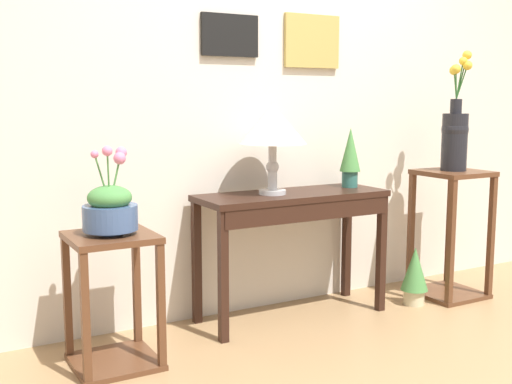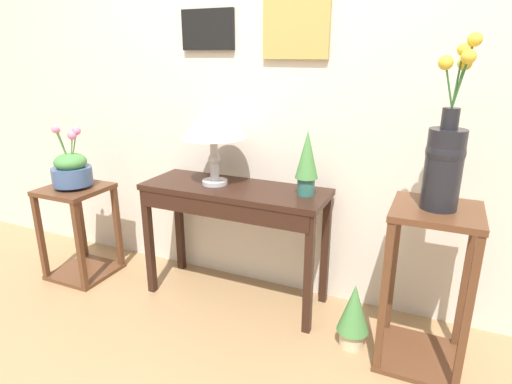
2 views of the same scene
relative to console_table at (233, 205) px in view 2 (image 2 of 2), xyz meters
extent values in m
cube|color=beige|center=(0.08, 0.32, 0.77)|extent=(9.00, 0.10, 2.80)
cube|color=black|center=(-0.28, 0.25, 1.00)|extent=(0.35, 0.02, 0.24)
cube|color=#AA7C93|center=(-0.28, 0.25, 1.00)|extent=(0.28, 0.01, 0.19)
cube|color=tan|center=(0.28, 0.25, 0.99)|extent=(0.39, 0.02, 0.32)
cube|color=#5F98AF|center=(0.28, 0.25, 0.99)|extent=(0.31, 0.01, 0.25)
cube|color=black|center=(0.00, 0.02, 0.09)|extent=(1.12, 0.41, 0.03)
cube|color=black|center=(0.00, -0.16, 0.03)|extent=(1.06, 0.03, 0.10)
cube|color=black|center=(-0.53, -0.15, -0.28)|extent=(0.04, 0.04, 0.71)
cube|color=black|center=(0.53, -0.15, -0.28)|extent=(0.05, 0.04, 0.71)
cube|color=black|center=(-0.53, 0.19, -0.28)|extent=(0.04, 0.04, 0.71)
cube|color=black|center=(0.53, 0.19, -0.28)|extent=(0.05, 0.04, 0.71)
cylinder|color=#B7B7BC|center=(-0.13, 0.02, 0.12)|extent=(0.15, 0.15, 0.02)
cylinder|color=#B7B7BC|center=(-0.13, 0.02, 0.20)|extent=(0.05, 0.05, 0.13)
sphere|color=#B7B7BC|center=(-0.13, 0.02, 0.27)|extent=(0.07, 0.07, 0.07)
cylinder|color=#B7B7BC|center=(-0.13, 0.02, 0.33)|extent=(0.05, 0.05, 0.13)
cone|color=beige|center=(-0.13, 0.02, 0.51)|extent=(0.38, 0.38, 0.22)
cylinder|color=#2D665B|center=(0.43, 0.05, 0.16)|extent=(0.10, 0.10, 0.10)
cone|color=#478442|center=(0.43, 0.05, 0.34)|extent=(0.13, 0.13, 0.27)
cube|color=#56331E|center=(-1.12, -0.15, 0.00)|extent=(0.40, 0.40, 0.03)
cube|color=#56331E|center=(-1.12, -0.15, -0.62)|extent=(0.40, 0.40, 0.03)
cube|color=#56331E|center=(-1.29, -0.33, -0.31)|extent=(0.04, 0.03, 0.59)
cube|color=#56331E|center=(-0.94, -0.33, -0.31)|extent=(0.04, 0.03, 0.59)
cube|color=#56331E|center=(-1.29, 0.02, -0.31)|extent=(0.04, 0.04, 0.59)
cube|color=#56331E|center=(-0.94, 0.02, -0.31)|extent=(0.04, 0.04, 0.59)
cylinder|color=#3D5684|center=(-1.12, -0.15, 0.03)|extent=(0.12, 0.12, 0.02)
cylinder|color=#3D5684|center=(-1.12, -0.15, 0.09)|extent=(0.26, 0.26, 0.12)
ellipsoid|color=#478442|center=(-1.12, -0.15, 0.19)|extent=(0.21, 0.21, 0.11)
cylinder|color=#478442|center=(-1.13, -0.18, 0.28)|extent=(0.03, 0.07, 0.26)
sphere|color=pink|center=(-1.14, -0.21, 0.41)|extent=(0.05, 0.05, 0.05)
cylinder|color=#478442|center=(-1.09, -0.15, 0.26)|extent=(0.06, 0.01, 0.22)
sphere|color=pink|center=(-1.06, -0.16, 0.37)|extent=(0.06, 0.06, 0.06)
cylinder|color=#478442|center=(-1.08, -0.14, 0.27)|extent=(0.08, 0.03, 0.25)
sphere|color=pink|center=(-1.05, -0.13, 0.40)|extent=(0.05, 0.05, 0.05)
cylinder|color=#478442|center=(-1.15, -0.16, 0.27)|extent=(0.07, 0.02, 0.24)
sphere|color=pink|center=(-1.18, -0.16, 0.39)|extent=(0.04, 0.04, 0.04)
cube|color=#56331E|center=(1.12, -0.13, 0.18)|extent=(0.40, 0.40, 0.03)
cube|color=#56331E|center=(1.12, -0.13, -0.62)|extent=(0.40, 0.40, 0.03)
cube|color=#56331E|center=(0.94, -0.31, -0.22)|extent=(0.03, 0.03, 0.77)
cube|color=#56331E|center=(1.29, -0.31, -0.22)|extent=(0.04, 0.03, 0.77)
cube|color=#56331E|center=(0.94, 0.04, -0.22)|extent=(0.03, 0.04, 0.77)
cube|color=#56331E|center=(1.29, 0.04, -0.22)|extent=(0.04, 0.04, 0.77)
cylinder|color=black|center=(1.12, -0.13, 0.38)|extent=(0.16, 0.16, 0.36)
sphere|color=black|center=(1.12, -0.13, 0.46)|extent=(0.17, 0.17, 0.17)
cylinder|color=black|center=(1.12, -0.13, 0.60)|extent=(0.07, 0.07, 0.09)
cylinder|color=#2D662D|center=(1.14, -0.14, 0.78)|extent=(0.06, 0.04, 0.27)
sphere|color=gold|center=(1.16, -0.16, 0.92)|extent=(0.06, 0.06, 0.06)
cylinder|color=#2D662D|center=(1.13, -0.10, 0.74)|extent=(0.04, 0.06, 0.18)
sphere|color=gold|center=(1.14, -0.08, 0.83)|extent=(0.06, 0.06, 0.06)
cylinder|color=#2D662D|center=(1.09, -0.15, 0.74)|extent=(0.06, 0.04, 0.18)
sphere|color=gold|center=(1.07, -0.16, 0.83)|extent=(0.06, 0.06, 0.06)
cylinder|color=#2D662D|center=(1.12, -0.15, 0.76)|extent=(0.02, 0.04, 0.23)
sphere|color=gold|center=(1.13, -0.16, 0.88)|extent=(0.05, 0.05, 0.05)
cylinder|color=#2D662D|center=(1.13, -0.15, 0.75)|extent=(0.04, 0.06, 0.21)
sphere|color=gold|center=(1.15, -0.18, 0.85)|extent=(0.06, 0.06, 0.06)
cylinder|color=beige|center=(0.79, -0.17, -0.58)|extent=(0.13, 0.13, 0.10)
cone|color=#478442|center=(0.79, -0.17, -0.40)|extent=(0.17, 0.17, 0.27)
camera|label=1|loc=(-1.94, -3.04, 0.64)|focal=44.56mm
camera|label=2|loc=(1.10, -2.12, 0.86)|focal=29.73mm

